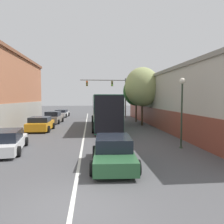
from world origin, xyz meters
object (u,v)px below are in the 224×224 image
Objects in this scene: hatchback_foreground at (113,152)px; traffic_signal_gantry at (112,89)px; parked_car_left_mid at (40,124)px; street_lamp at (182,103)px; parked_car_left_near at (53,118)px; parked_car_left_distant at (6,142)px; parked_car_left_far at (62,113)px; street_tree_far at (142,87)px; bus at (105,109)px; street_tree_near at (136,91)px.

traffic_signal_gantry is (2.28, 23.66, 3.81)m from hatchback_foreground.
street_lamp is (10.45, -8.24, 2.18)m from parked_car_left_mid.
parked_car_left_distant is at bearing -177.50° from parked_car_left_near.
parked_car_left_far is 16.65m from street_tree_far.
bus is 2.52× the size of parked_car_left_distant.
parked_car_left_distant is at bearing 179.67° from parked_car_left_mid.
parked_car_left_far is (-5.84, 26.52, -0.05)m from hatchback_foreground.
parked_car_left_near is at bearing -178.02° from street_tree_near.
parked_car_left_near reaches higher than parked_car_left_mid.
bus is 13.03m from hatchback_foreground.
bus is at bearing -40.90° from parked_car_left_distant.
bus is 15.01m from parked_car_left_far.
parked_car_left_distant is at bearing 147.02° from bus.
hatchback_foreground reaches higher than parked_car_left_far.
traffic_signal_gantry is 1.08× the size of street_tree_far.
street_tree_near reaches higher than parked_car_left_far.
parked_car_left_far is 0.72× the size of street_tree_near.
hatchback_foreground is 5.93m from street_lamp.
parked_car_left_near is 8.89m from parked_car_left_far.
street_tree_far is at bearing 89.07° from street_lamp.
street_tree_near is at bearing -57.10° from parked_car_left_mid.
parked_car_left_far is at bearing -8.16° from parked_car_left_distant.
hatchback_foreground is at bearing -108.52° from street_tree_far.
traffic_signal_gantry is at bearing -32.49° from parked_car_left_mid.
street_tree_far is (10.79, 11.19, 3.79)m from parked_car_left_distant.
street_tree_near is at bearing -41.22° from bus.
hatchback_foreground is at bearing -105.16° from street_tree_near.
parked_car_left_mid is 0.61× the size of street_tree_far.
parked_car_left_far is at bearing 15.55° from hatchback_foreground.
street_lamp is (10.61, -0.07, 2.22)m from parked_car_left_distant.
street_tree_far is (10.63, 3.02, 3.75)m from parked_car_left_mid.
parked_car_left_distant is (-0.16, -23.42, 0.03)m from parked_car_left_far.
traffic_signal_gantry is at bearing -49.19° from parked_car_left_near.
parked_car_left_near is at bearing 125.16° from street_lamp.
street_lamp is (4.60, 3.02, 2.20)m from hatchback_foreground.
bus is 11.85m from parked_car_left_distant.
bus reaches higher than parked_car_left_far.
parked_car_left_distant is 22.50m from traffic_signal_gantry.
parked_car_left_near is 6.37m from parked_car_left_mid.
traffic_signal_gantry reaches higher than parked_car_left_near.
parked_car_left_far is 14.11m from street_tree_near.
hatchback_foreground is 0.75× the size of street_tree_near.
traffic_signal_gantry is (7.97, 6.03, 3.75)m from parked_car_left_near.
traffic_signal_gantry is at bearing 104.96° from street_tree_far.
parked_car_left_mid is at bearing -147.86° from street_tree_near.
parked_car_left_near is 0.58× the size of traffic_signal_gantry.
street_lamp is (10.44, -23.50, 2.25)m from parked_car_left_far.
bus is 2.83× the size of parked_car_left_near.
traffic_signal_gantry reaches higher than street_tree_near.
parked_car_left_near is at bearing -174.70° from parked_car_left_far.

